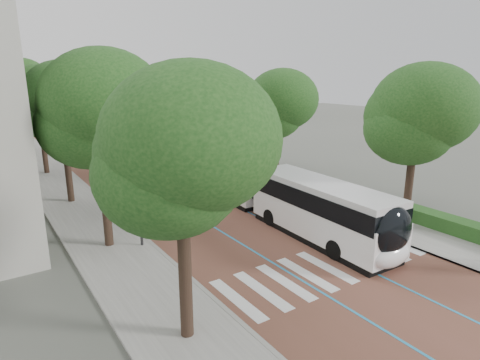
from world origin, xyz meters
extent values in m
plane|color=#51544C|center=(0.00, 0.00, 0.00)|extent=(160.00, 160.00, 0.00)
cube|color=brown|center=(0.00, 40.00, 0.01)|extent=(11.00, 140.00, 0.02)
cube|color=gray|center=(-7.50, 40.00, 0.06)|extent=(4.00, 140.00, 0.12)
cube|color=gray|center=(7.50, 40.00, 0.06)|extent=(4.00, 140.00, 0.12)
cube|color=gray|center=(-5.60, 40.00, 0.06)|extent=(0.20, 140.00, 0.14)
cube|color=gray|center=(5.60, 40.00, 0.06)|extent=(0.20, 140.00, 0.14)
cube|color=silver|center=(-4.80, 1.00, 0.03)|extent=(0.55, 3.60, 0.01)
cube|color=silver|center=(-3.55, 1.00, 0.03)|extent=(0.55, 3.60, 0.01)
cube|color=silver|center=(-2.30, 1.00, 0.03)|extent=(0.55, 3.60, 0.01)
cube|color=silver|center=(-1.05, 1.00, 0.03)|extent=(0.55, 3.60, 0.01)
cube|color=silver|center=(0.20, 1.00, 0.03)|extent=(0.55, 3.60, 0.01)
cube|color=silver|center=(1.45, 1.00, 0.03)|extent=(0.55, 3.60, 0.01)
cube|color=silver|center=(2.70, 1.00, 0.03)|extent=(0.55, 3.60, 0.01)
cube|color=silver|center=(3.95, 1.00, 0.03)|extent=(0.55, 3.60, 0.01)
cube|color=silver|center=(5.20, 1.00, 0.03)|extent=(0.55, 3.60, 0.01)
cube|color=#258ABD|center=(-1.60, 40.00, 0.02)|extent=(0.12, 126.00, 0.01)
cube|color=#258ABD|center=(1.60, 40.00, 0.02)|extent=(0.12, 126.00, 0.01)
cube|color=black|center=(-10.45, 28.00, 3.00)|extent=(0.12, 38.00, 1.60)
cube|color=#1F4919|center=(9.10, 0.00, 0.52)|extent=(1.20, 14.00, 0.80)
cylinder|color=#2F2F31|center=(6.80, 22.00, 4.12)|extent=(0.14, 0.14, 8.00)
cube|color=#2F2F31|center=(6.00, 22.00, 8.02)|extent=(1.70, 0.12, 0.12)
cube|color=#2F2F31|center=(5.30, 22.00, 7.94)|extent=(0.50, 0.20, 0.10)
cylinder|color=#2F2F31|center=(-6.10, 8.00, 4.12)|extent=(0.14, 0.14, 8.00)
cylinder|color=black|center=(-7.50, 0.00, 2.23)|extent=(0.44, 0.44, 4.46)
ellipsoid|color=#174014|center=(-7.50, 0.00, 6.28)|extent=(5.48, 5.48, 4.66)
cylinder|color=black|center=(-7.50, 9.00, 2.44)|extent=(0.44, 0.44, 4.89)
ellipsoid|color=#174014|center=(-7.50, 9.00, 6.88)|extent=(5.98, 5.98, 5.08)
cylinder|color=black|center=(-7.50, 18.00, 2.40)|extent=(0.44, 0.44, 4.80)
ellipsoid|color=#174014|center=(-7.50, 18.00, 6.76)|extent=(5.46, 5.46, 4.64)
cylinder|color=black|center=(-7.50, 28.00, 2.42)|extent=(0.44, 0.44, 4.83)
ellipsoid|color=#174014|center=(-7.50, 28.00, 6.81)|extent=(5.16, 5.16, 4.39)
cylinder|color=black|center=(-7.50, 40.00, 2.65)|extent=(0.44, 0.44, 5.30)
ellipsoid|color=#174014|center=(-7.50, 40.00, 7.47)|extent=(5.69, 5.69, 4.84)
cylinder|color=black|center=(-7.50, 55.00, 2.32)|extent=(0.44, 0.44, 4.63)
ellipsoid|color=#174014|center=(-7.50, 55.00, 6.53)|extent=(5.65, 5.65, 4.80)
cylinder|color=black|center=(7.70, 2.00, 2.27)|extent=(0.44, 0.44, 4.53)
ellipsoid|color=#174014|center=(7.70, 2.00, 6.39)|extent=(5.74, 5.74, 4.88)
cylinder|color=black|center=(7.70, 14.00, 2.21)|extent=(0.44, 0.44, 4.42)
ellipsoid|color=#174014|center=(7.70, 14.00, 6.22)|extent=(5.66, 5.66, 4.81)
cylinder|color=black|center=(7.70, 28.00, 2.31)|extent=(0.44, 0.44, 4.62)
ellipsoid|color=#174014|center=(7.70, 28.00, 6.50)|extent=(5.60, 5.60, 4.76)
cylinder|color=black|center=(7.70, 44.00, 2.02)|extent=(0.44, 0.44, 4.04)
ellipsoid|color=#174014|center=(7.70, 44.00, 5.69)|extent=(5.08, 5.08, 4.32)
cylinder|color=black|center=(2.58, 8.73, 1.77)|extent=(2.33, 0.99, 2.30)
cube|color=white|center=(2.38, 3.60, 1.26)|extent=(2.86, 9.45, 1.82)
cube|color=black|center=(2.38, 3.60, 2.40)|extent=(2.90, 9.26, 0.97)
cube|color=silver|center=(2.38, 3.60, 3.04)|extent=(2.81, 9.26, 0.31)
cube|color=black|center=(2.38, 3.60, 0.17)|extent=(2.80, 9.07, 0.35)
cube|color=white|center=(2.75, 13.04, 1.26)|extent=(2.80, 7.83, 1.82)
cube|color=black|center=(2.75, 13.04, 2.40)|extent=(2.83, 7.68, 0.97)
cube|color=silver|center=(2.75, 13.04, 3.04)|extent=(2.74, 7.67, 0.31)
cube|color=black|center=(2.75, 13.04, 0.17)|extent=(2.74, 7.52, 0.35)
ellipsoid|color=black|center=(2.20, -0.93, 2.00)|extent=(2.39, 1.19, 2.28)
ellipsoid|color=white|center=(2.20, -0.98, 0.86)|extent=(2.39, 1.09, 1.14)
cylinder|color=black|center=(1.16, 1.37, 0.50)|extent=(0.34, 1.01, 1.00)
cylinder|color=black|center=(3.42, 1.28, 0.50)|extent=(0.34, 1.01, 1.00)
cylinder|color=black|center=(1.68, 14.76, 0.50)|extent=(0.34, 1.01, 1.00)
cylinder|color=black|center=(3.94, 14.67, 0.50)|extent=(0.34, 1.01, 1.00)
cylinder|color=black|center=(1.37, 6.72, 0.50)|extent=(0.34, 1.01, 1.00)
cylinder|color=black|center=(3.63, 6.63, 0.50)|extent=(0.34, 1.01, 1.00)
cube|color=white|center=(2.11, 23.49, 1.26)|extent=(2.87, 12.07, 1.82)
cube|color=black|center=(2.11, 23.49, 2.40)|extent=(2.91, 11.83, 0.97)
cube|color=silver|center=(2.11, 23.49, 3.04)|extent=(2.82, 11.83, 0.31)
cube|color=black|center=(2.11, 23.49, 0.17)|extent=(2.81, 11.59, 0.35)
ellipsoid|color=black|center=(2.29, 17.64, 2.00)|extent=(2.38, 1.17, 2.28)
ellipsoid|color=white|center=(2.29, 17.59, 0.86)|extent=(2.38, 1.07, 1.14)
cylinder|color=black|center=(1.09, 19.85, 0.50)|extent=(0.33, 1.01, 1.00)
cylinder|color=black|center=(3.35, 19.92, 0.50)|extent=(0.33, 1.01, 1.00)
cylinder|color=black|center=(0.86, 27.25, 0.50)|extent=(0.33, 1.01, 1.00)
cylinder|color=black|center=(3.12, 27.32, 0.50)|extent=(0.33, 1.01, 1.00)
cube|color=white|center=(2.12, 37.22, 1.26)|extent=(2.55, 12.01, 1.82)
cube|color=black|center=(2.12, 37.22, 2.40)|extent=(2.59, 11.77, 0.97)
cube|color=silver|center=(2.12, 37.22, 3.04)|extent=(2.50, 11.77, 0.31)
cube|color=black|center=(2.12, 37.22, 0.17)|extent=(2.50, 11.53, 0.35)
ellipsoid|color=black|center=(2.09, 31.37, 2.00)|extent=(2.35, 1.11, 2.28)
ellipsoid|color=white|center=(2.09, 31.32, 0.86)|extent=(2.35, 1.01, 1.14)
cylinder|color=black|center=(0.97, 33.62, 0.50)|extent=(0.30, 1.00, 1.00)
cylinder|color=black|center=(3.23, 33.61, 0.50)|extent=(0.30, 1.00, 1.00)
cylinder|color=black|center=(1.01, 41.02, 0.50)|extent=(0.30, 1.00, 1.00)
cylinder|color=black|center=(3.27, 41.01, 0.50)|extent=(0.30, 1.00, 1.00)
cube|color=white|center=(1.63, 50.10, 1.26)|extent=(3.33, 12.14, 1.82)
cube|color=black|center=(1.63, 50.10, 2.40)|extent=(3.35, 11.91, 0.97)
cube|color=silver|center=(1.63, 50.10, 3.04)|extent=(3.26, 11.90, 0.31)
cube|color=black|center=(1.63, 50.10, 0.17)|extent=(3.24, 11.66, 0.35)
ellipsoid|color=black|center=(2.03, 44.27, 2.00)|extent=(2.42, 1.26, 2.28)
ellipsoid|color=white|center=(2.04, 44.22, 0.86)|extent=(2.41, 1.16, 1.14)
cylinder|color=black|center=(0.75, 46.43, 0.50)|extent=(0.37, 1.02, 1.00)
cylinder|color=black|center=(3.00, 46.59, 0.50)|extent=(0.37, 1.02, 1.00)
cylinder|color=black|center=(0.24, 53.82, 0.50)|extent=(0.37, 1.02, 1.00)
cylinder|color=black|center=(2.49, 53.97, 0.50)|extent=(0.37, 1.02, 1.00)
camera|label=1|loc=(-12.67, -10.90, 8.75)|focal=30.00mm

